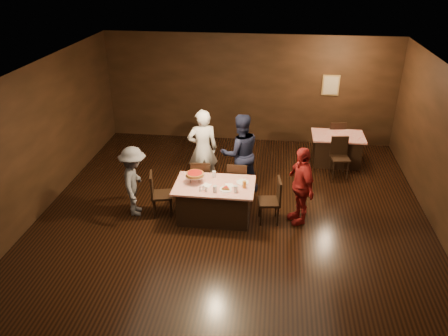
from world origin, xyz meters
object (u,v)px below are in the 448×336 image
Objects in this scene: chair_end_left at (162,194)px; chair_back_near at (340,158)px; chair_far_right at (238,181)px; glass_front_right at (236,189)px; glass_amber at (244,184)px; chair_end_right at (269,201)px; chair_back_far at (335,137)px; pizza_stand at (195,174)px; diner_red_shirt at (301,185)px; chair_far_left at (201,179)px; diner_white_jacket at (203,149)px; plate_empty at (243,182)px; diner_navy_hoodie at (240,153)px; diner_grey_knit at (134,181)px; glass_front_left at (215,189)px; main_table at (215,201)px; back_table at (337,149)px.

chair_end_left and chair_back_near have the same top height.
chair_far_right is 6.79× the size of glass_front_right.
chair_far_right is 0.90m from glass_amber.
chair_end_right is 1.00× the size of chair_back_far.
pizza_stand reaches higher than glass_front_right.
chair_far_right is 2.50× the size of pizza_stand.
diner_red_shirt is at bearing -101.61° from chair_end_left.
diner_red_shirt is at bearing 63.58° from chair_back_far.
chair_far_left is 0.72m from diner_white_jacket.
chair_back_far reaches higher than plate_empty.
chair_back_near is 0.52× the size of diner_navy_hoodie.
diner_grey_knit reaches higher than pizza_stand.
chair_end_right is 6.79× the size of glass_front_right.
chair_far_right is 1.68m from chair_end_left.
glass_front_left is at bearing 56.54° from diner_navy_hoodie.
chair_far_right is 1.50m from diner_red_shirt.
diner_white_jacket is at bearing 120.19° from glass_front_right.
chair_back_far is 4.19m from glass_amber.
chair_far_left is at bearing 113.20° from glass_front_left.
chair_far_right and chair_back_far have the same top height.
chair_far_left is (-0.40, 0.75, 0.09)m from main_table.
chair_back_near is (1.64, 2.23, 0.00)m from chair_end_right.
chair_back_far is 0.58× the size of diner_red_shirt.
plate_empty is (-0.55, 0.15, 0.30)m from chair_end_right.
diner_white_jacket reaches higher than glass_front_right.
diner_white_jacket reaches higher than pizza_stand.
glass_amber reaches higher than main_table.
chair_far_right is at bearing -139.49° from diner_red_shirt.
chair_far_left is 0.80m from chair_far_right.
chair_far_left is 1.36m from glass_front_right.
diner_white_jacket reaches higher than chair_back_near.
chair_back_far is 6.79× the size of glass_front_left.
glass_front_right is at bearing 49.18° from chair_back_far.
glass_front_left is 1.00× the size of glass_front_right.
chair_back_far is 3.32m from diner_navy_hoodie.
chair_far_left is 2.23m from diner_red_shirt.
diner_grey_knit reaches higher than chair_far_right.
chair_far_left is at bearing 1.38° from chair_far_right.
chair_end_left is at bearing 46.19° from diner_white_jacket.
main_table is at bearing 51.34° from diner_navy_hoodie.
diner_white_jacket is at bearing -31.57° from chair_far_right.
main_table is at bearing -7.13° from pizza_stand.
chair_end_right is 0.64× the size of diner_grey_knit.
chair_back_far is 4.70m from glass_front_left.
diner_red_shirt is at bearing 91.44° from chair_end_right.
diner_grey_knit is 3.35m from diner_red_shirt.
plate_empty is at bearing 47.45° from chair_back_far.
chair_back_near is 2.59m from diner_navy_hoodie.
chair_far_left is at bearing 9.99° from diner_navy_hoodie.
main_table is 1.23× the size of back_table.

